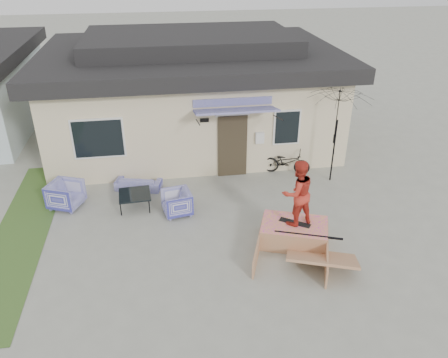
{
  "coord_description": "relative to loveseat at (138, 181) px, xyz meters",
  "views": [
    {
      "loc": [
        -1.34,
        -8.6,
        6.93
      ],
      "look_at": [
        0.3,
        1.8,
        1.3
      ],
      "focal_mm": 35.56,
      "sensor_mm": 36.0,
      "label": 1
    }
  ],
  "objects": [
    {
      "name": "grass_strip",
      "position": [
        -3.1,
        -1.99,
        -0.28
      ],
      "size": [
        1.4,
        8.0,
        0.01
      ],
      "primitive_type": "cube",
      "color": "#365623",
      "rests_on": "ground"
    },
    {
      "name": "skate_ramp",
      "position": [
        4.02,
        -3.52,
        -0.0
      ],
      "size": [
        2.33,
        2.66,
        0.56
      ],
      "primitive_type": null,
      "rotation": [
        0.0,
        0.0,
        -0.35
      ],
      "color": "#AD7852",
      "rests_on": "ground"
    },
    {
      "name": "house",
      "position": [
        2.1,
        4.01,
        1.66
      ],
      "size": [
        10.8,
        8.49,
        4.1
      ],
      "color": "beige",
      "rests_on": "ground"
    },
    {
      "name": "loveseat",
      "position": [
        0.0,
        0.0,
        0.0
      ],
      "size": [
        1.5,
        0.79,
        0.56
      ],
      "primitive_type": "imported",
      "rotation": [
        0.0,
        0.0,
        2.87
      ],
      "color": "#28299A",
      "rests_on": "ground"
    },
    {
      "name": "armchair_right",
      "position": [
        1.11,
        -1.66,
        0.12
      ],
      "size": [
        0.85,
        0.89,
        0.79
      ],
      "primitive_type": "imported",
      "rotation": [
        0.0,
        0.0,
        -1.39
      ],
      "color": "#28299A",
      "rests_on": "ground"
    },
    {
      "name": "ground",
      "position": [
        2.1,
        -3.99,
        -0.28
      ],
      "size": [
        90.0,
        90.0,
        0.0
      ],
      "primitive_type": "plane",
      "color": "gray",
      "rests_on": "ground"
    },
    {
      "name": "bicycle",
      "position": [
        4.93,
        0.33,
        0.22
      ],
      "size": [
        1.67,
        1.05,
        1.01
      ],
      "primitive_type": "imported",
      "rotation": [
        0.0,
        0.0,
        1.23
      ],
      "color": "black",
      "rests_on": "ground"
    },
    {
      "name": "patio_umbrella",
      "position": [
        6.23,
        -0.39,
        1.47
      ],
      "size": [
        2.28,
        2.16,
        2.2
      ],
      "color": "black",
      "rests_on": "ground"
    },
    {
      "name": "skateboard",
      "position": [
        4.04,
        -3.47,
        0.3
      ],
      "size": [
        0.78,
        0.63,
        0.05
      ],
      "primitive_type": "cube",
      "rotation": [
        0.0,
        0.0,
        -0.61
      ],
      "color": "black",
      "rests_on": "skate_ramp"
    },
    {
      "name": "coffee_table",
      "position": [
        -0.08,
        -1.11,
        -0.06
      ],
      "size": [
        0.96,
        0.96,
        0.45
      ],
      "primitive_type": "cube",
      "rotation": [
        0.0,
        0.0,
        0.06
      ],
      "color": "black",
      "rests_on": "ground"
    },
    {
      "name": "armchair_left",
      "position": [
        -2.07,
        -0.77,
        0.16
      ],
      "size": [
        1.07,
        1.1,
        0.89
      ],
      "primitive_type": "imported",
      "rotation": [
        0.0,
        0.0,
        1.18
      ],
      "color": "#28299A",
      "rests_on": "ground"
    },
    {
      "name": "skater",
      "position": [
        4.04,
        -3.47,
        1.2
      ],
      "size": [
        0.99,
        0.85,
        1.75
      ],
      "primitive_type": "imported",
      "rotation": [
        0.0,
        0.0,
        3.39
      ],
      "color": "red",
      "rests_on": "skateboard"
    }
  ]
}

